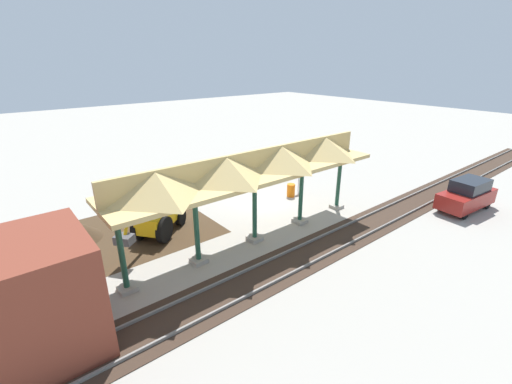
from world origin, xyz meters
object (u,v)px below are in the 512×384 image
(traffic_barrel, at_px, (291,190))
(stop_sign, at_px, (299,169))
(backhoe, at_px, (158,212))
(distant_parked_car, at_px, (467,195))
(brick_utility_building, at_px, (18,304))

(traffic_barrel, bearing_deg, stop_sign, -158.14)
(backhoe, bearing_deg, traffic_barrel, 176.35)
(distant_parked_car, xyz_separation_m, traffic_barrel, (7.06, -8.58, -0.53))
(backhoe, relative_size, brick_utility_building, 1.10)
(backhoe, xyz_separation_m, distant_parked_car, (-16.49, 9.18, -0.28))
(stop_sign, distance_m, distant_parked_car, 10.80)
(brick_utility_building, xyz_separation_m, distant_parked_car, (-23.28, 3.96, -0.99))
(stop_sign, bearing_deg, traffic_barrel, 21.86)
(distant_parked_car, distance_m, traffic_barrel, 11.13)
(stop_sign, height_order, traffic_barrel, stop_sign)
(brick_utility_building, bearing_deg, stop_sign, -163.66)
(stop_sign, xyz_separation_m, backhoe, (10.67, -0.10, -0.37))
(traffic_barrel, bearing_deg, backhoe, -3.65)
(brick_utility_building, height_order, traffic_barrel, brick_utility_building)
(stop_sign, relative_size, distant_parked_car, 0.52)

